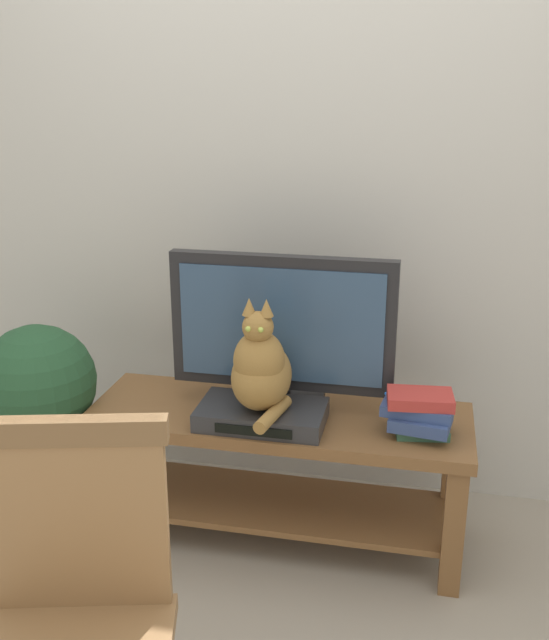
{
  "coord_description": "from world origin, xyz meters",
  "views": [
    {
      "loc": [
        0.49,
        -1.83,
        1.66
      ],
      "look_at": [
        -0.0,
        0.45,
        0.88
      ],
      "focal_mm": 41.27,
      "sensor_mm": 36.0,
      "label": 1
    }
  ],
  "objects_px": {
    "potted_plant": "(40,406)",
    "media_box": "(262,415)",
    "tv_stand": "(277,451)",
    "wooden_chair": "(71,608)",
    "tv": "(281,329)",
    "cat": "(261,369)",
    "book_stack": "(420,413)"
  },
  "relations": [
    {
      "from": "wooden_chair",
      "to": "book_stack",
      "type": "relative_size",
      "value": 3.88
    },
    {
      "from": "media_box",
      "to": "cat",
      "type": "relative_size",
      "value": 1.09
    },
    {
      "from": "tv_stand",
      "to": "tv",
      "type": "height_order",
      "value": "tv"
    },
    {
      "from": "tv",
      "to": "book_stack",
      "type": "distance_m",
      "value": 0.56
    },
    {
      "from": "tv_stand",
      "to": "tv",
      "type": "xyz_separation_m",
      "value": [
        0.0,
        0.06,
        0.45
      ]
    },
    {
      "from": "tv_stand",
      "to": "book_stack",
      "type": "xyz_separation_m",
      "value": [
        0.5,
        -0.06,
        0.23
      ]
    },
    {
      "from": "tv",
      "to": "potted_plant",
      "type": "distance_m",
      "value": 0.95
    },
    {
      "from": "wooden_chair",
      "to": "potted_plant",
      "type": "relative_size",
      "value": 1.18
    },
    {
      "from": "wooden_chair",
      "to": "media_box",
      "type": "bearing_deg",
      "value": 79.27
    },
    {
      "from": "wooden_chair",
      "to": "potted_plant",
      "type": "distance_m",
      "value": 1.23
    },
    {
      "from": "tv_stand",
      "to": "potted_plant",
      "type": "xyz_separation_m",
      "value": [
        -0.88,
        -0.08,
        0.13
      ]
    },
    {
      "from": "cat",
      "to": "book_stack",
      "type": "bearing_deg",
      "value": 4.97
    },
    {
      "from": "tv_stand",
      "to": "media_box",
      "type": "distance_m",
      "value": 0.21
    },
    {
      "from": "potted_plant",
      "to": "wooden_chair",
      "type": "bearing_deg",
      "value": -57.76
    },
    {
      "from": "tv",
      "to": "cat",
      "type": "relative_size",
      "value": 1.99
    },
    {
      "from": "media_box",
      "to": "wooden_chair",
      "type": "distance_m",
      "value": 1.05
    },
    {
      "from": "potted_plant",
      "to": "tv",
      "type": "bearing_deg",
      "value": 9.03
    },
    {
      "from": "media_box",
      "to": "tv_stand",
      "type": "bearing_deg",
      "value": 69.12
    },
    {
      "from": "tv_stand",
      "to": "wooden_chair",
      "type": "bearing_deg",
      "value": -101.61
    },
    {
      "from": "potted_plant",
      "to": "media_box",
      "type": "bearing_deg",
      "value": -0.57
    },
    {
      "from": "cat",
      "to": "wooden_chair",
      "type": "distance_m",
      "value": 1.05
    },
    {
      "from": "cat",
      "to": "tv",
      "type": "bearing_deg",
      "value": 78.16
    },
    {
      "from": "wooden_chair",
      "to": "cat",
      "type": "bearing_deg",
      "value": 79.05
    },
    {
      "from": "cat",
      "to": "potted_plant",
      "type": "xyz_separation_m",
      "value": [
        -0.85,
        0.02,
        -0.23
      ]
    },
    {
      "from": "wooden_chair",
      "to": "potted_plant",
      "type": "height_order",
      "value": "wooden_chair"
    },
    {
      "from": "tv_stand",
      "to": "wooden_chair",
      "type": "relative_size",
      "value": 1.43
    },
    {
      "from": "media_box",
      "to": "potted_plant",
      "type": "height_order",
      "value": "potted_plant"
    },
    {
      "from": "tv",
      "to": "tv_stand",
      "type": "bearing_deg",
      "value": -90.03
    },
    {
      "from": "wooden_chair",
      "to": "tv_stand",
      "type": "bearing_deg",
      "value": 78.39
    },
    {
      "from": "potted_plant",
      "to": "cat",
      "type": "bearing_deg",
      "value": -1.58
    },
    {
      "from": "tv_stand",
      "to": "potted_plant",
      "type": "distance_m",
      "value": 0.9
    },
    {
      "from": "tv_stand",
      "to": "cat",
      "type": "distance_m",
      "value": 0.38
    }
  ]
}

